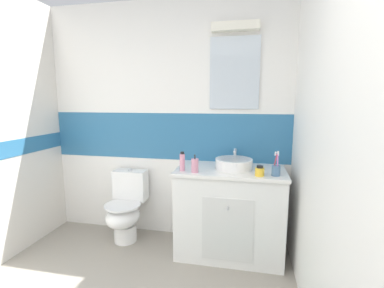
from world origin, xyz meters
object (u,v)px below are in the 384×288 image
at_px(soap_dispenser, 195,165).
at_px(toothbrush_cup, 276,169).
at_px(sink_basin, 234,163).
at_px(hair_gel_jar, 260,171).
at_px(toilet, 126,208).
at_px(deodorant_spray_can, 182,162).

bearing_deg(soap_dispenser, toothbrush_cup, 2.65).
xyz_separation_m(sink_basin, hair_gel_jar, (0.23, -0.20, -0.01)).
xyz_separation_m(sink_basin, soap_dispenser, (-0.33, -0.20, 0.01)).
distance_m(sink_basin, hair_gel_jar, 0.31).
distance_m(sink_basin, soap_dispenser, 0.39).
bearing_deg(toilet, hair_gel_jar, -9.77).
distance_m(toilet, deodorant_spray_can, 0.91).
xyz_separation_m(toothbrush_cup, deodorant_spray_can, (-0.82, -0.00, 0.03)).
xyz_separation_m(soap_dispenser, hair_gel_jar, (0.56, 0.00, -0.02)).
bearing_deg(toothbrush_cup, deodorant_spray_can, -179.99).
xyz_separation_m(toilet, toothbrush_cup, (1.49, -0.20, 0.56)).
xyz_separation_m(sink_basin, toothbrush_cup, (0.37, -0.17, 0.00)).
height_order(deodorant_spray_can, hair_gel_jar, deodorant_spray_can).
bearing_deg(toilet, deodorant_spray_can, -16.69).
height_order(sink_basin, soap_dispenser, sink_basin).
bearing_deg(hair_gel_jar, sink_basin, 138.57).
distance_m(soap_dispenser, hair_gel_jar, 0.56).
height_order(soap_dispenser, deodorant_spray_can, deodorant_spray_can).
xyz_separation_m(soap_dispenser, deodorant_spray_can, (-0.12, 0.03, 0.02)).
relative_size(toilet, deodorant_spray_can, 4.23).
xyz_separation_m(toilet, deodorant_spray_can, (0.67, -0.20, 0.58)).
bearing_deg(toilet, sink_basin, -1.55).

